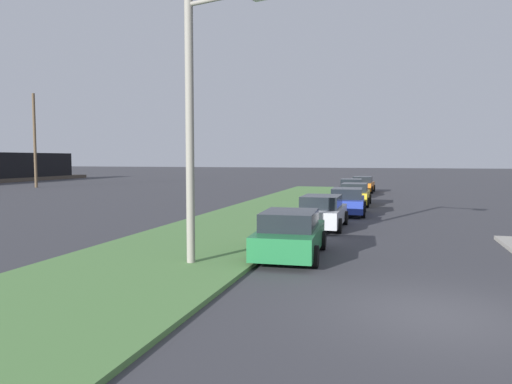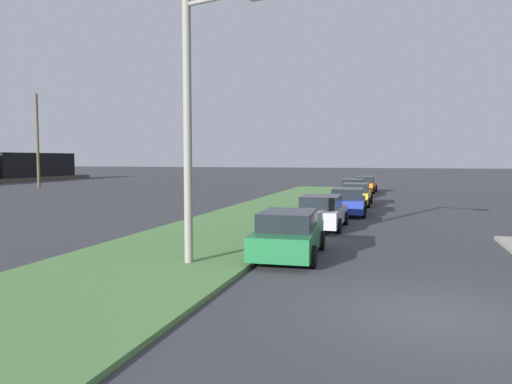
% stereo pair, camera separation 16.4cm
% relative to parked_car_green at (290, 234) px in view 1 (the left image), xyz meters
% --- Properties ---
extents(ground, '(300.00, 300.00, 0.00)m').
position_rel_parked_car_green_xyz_m(ground, '(-4.63, -3.96, -0.72)').
color(ground, '#38383D').
extents(grass_median, '(60.00, 6.00, 0.12)m').
position_rel_parked_car_green_xyz_m(grass_median, '(5.37, 3.70, -0.66)').
color(grass_median, '#517F42').
rests_on(grass_median, ground).
extents(parked_car_green, '(4.40, 2.21, 1.47)m').
position_rel_parked_car_green_xyz_m(parked_car_green, '(0.00, 0.00, 0.00)').
color(parked_car_green, '#1E6B38').
rests_on(parked_car_green, ground).
extents(parked_car_silver, '(4.31, 2.04, 1.47)m').
position_rel_parked_car_green_xyz_m(parked_car_silver, '(6.42, -0.08, 0.00)').
color(parked_car_silver, '#B2B5BA').
rests_on(parked_car_silver, ground).
extents(parked_car_blue, '(4.37, 2.16, 1.47)m').
position_rel_parked_car_green_xyz_m(parked_car_blue, '(11.89, -0.69, 0.00)').
color(parked_car_blue, '#23389E').
rests_on(parked_car_blue, ground).
extents(parked_car_yellow, '(4.31, 2.03, 1.47)m').
position_rel_parked_car_green_xyz_m(parked_car_yellow, '(17.33, -0.70, 0.00)').
color(parked_car_yellow, gold).
rests_on(parked_car_yellow, ground).
extents(parked_car_black, '(4.38, 2.18, 1.47)m').
position_rel_parked_car_green_xyz_m(parked_car_black, '(24.01, 0.07, 0.00)').
color(parked_car_black, black).
rests_on(parked_car_black, ground).
extents(parked_car_orange, '(4.36, 2.14, 1.47)m').
position_rel_parked_car_green_xyz_m(parked_car_orange, '(29.55, -0.50, 0.00)').
color(parked_car_orange, orange).
rests_on(parked_car_orange, ground).
extents(streetlight, '(0.96, 2.83, 7.50)m').
position_rel_parked_car_green_xyz_m(streetlight, '(-2.17, 2.12, 3.67)').
color(streetlight, gray).
rests_on(streetlight, ground).
extents(distant_utility_pole, '(0.30, 0.30, 10.00)m').
position_rel_parked_car_green_xyz_m(distant_utility_pole, '(27.39, 33.63, 4.28)').
color(distant_utility_pole, brown).
rests_on(distant_utility_pole, ground).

